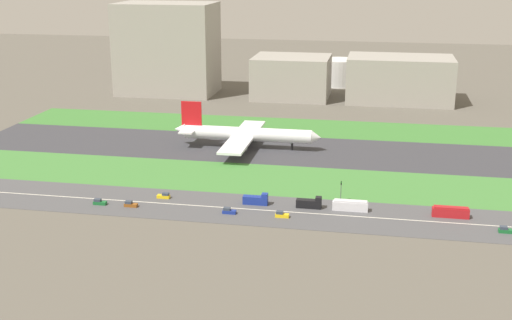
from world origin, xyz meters
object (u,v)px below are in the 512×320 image
(car_3, at_px, (281,215))
(traffic_light, at_px, (341,190))
(terminal_building, at_px, (167,49))
(bus_1, at_px, (350,206))
(car_6, at_px, (130,204))
(truck_0, at_px, (310,203))
(car_1, at_px, (99,202))
(hangar_building, at_px, (292,77))
(car_4, at_px, (164,196))
(car_2, at_px, (229,211))
(bus_0, at_px, (451,212))
(truck_1, at_px, (256,200))
(car_5, at_px, (505,230))
(fuel_tank_west, at_px, (340,72))
(office_tower, at_px, (400,79))
(airliner, at_px, (244,134))

(car_3, bearing_deg, traffic_light, -134.51)
(terminal_building, bearing_deg, bus_1, -56.52)
(car_6, bearing_deg, truck_0, -170.38)
(car_1, distance_m, hangar_building, 196.25)
(car_4, height_order, car_6, same)
(bus_1, distance_m, car_6, 73.10)
(bus_1, relative_size, car_2, 2.64)
(traffic_light, bearing_deg, terminal_building, 123.86)
(car_6, bearing_deg, bus_0, -174.52)
(truck_1, xyz_separation_m, car_4, (-32.46, 0.00, -0.75))
(truck_1, xyz_separation_m, truck_0, (18.09, 0.00, 0.00))
(traffic_light, bearing_deg, truck_1, -163.97)
(car_5, bearing_deg, car_3, 0.00)
(terminal_building, height_order, fuel_tank_west, terminal_building)
(car_3, height_order, hangar_building, hangar_building)
(bus_0, height_order, traffic_light, traffic_light)
(truck_0, relative_size, car_6, 1.91)
(truck_1, bearing_deg, traffic_light, 16.03)
(car_6, distance_m, fuel_tank_west, 243.08)
(car_1, height_order, car_3, same)
(bus_1, distance_m, car_3, 23.58)
(truck_0, distance_m, fuel_tank_west, 227.17)
(traffic_light, relative_size, hangar_building, 0.16)
(bus_1, distance_m, hangar_building, 187.62)
(car_6, bearing_deg, car_2, -180.00)
(car_1, height_order, car_5, same)
(truck_1, distance_m, bus_0, 63.38)
(car_5, xyz_separation_m, traffic_light, (-50.82, 17.99, 3.37))
(car_4, relative_size, office_tower, 0.07)
(airliner, relative_size, car_3, 14.77)
(car_5, relative_size, car_4, 1.00)
(car_4, bearing_deg, bus_0, -0.00)
(office_tower, height_order, fuel_tank_west, office_tower)
(car_5, xyz_separation_m, truck_0, (-60.55, 10.00, 0.75))
(office_tower, bearing_deg, traffic_light, -97.16)
(car_3, height_order, fuel_tank_west, fuel_tank_west)
(bus_0, bearing_deg, bus_1, 180.00)
(car_5, bearing_deg, car_2, 0.00)
(truck_0, bearing_deg, hangar_building, 99.67)
(car_5, xyz_separation_m, car_2, (-85.88, 0.00, 0.00))
(car_3, relative_size, car_2, 1.00)
(car_2, bearing_deg, airliner, -81.93)
(airliner, bearing_deg, truck_1, -74.93)
(terminal_building, bearing_deg, hangar_building, 0.00)
(bus_0, xyz_separation_m, car_6, (-104.32, -10.00, -0.90))
(airliner, height_order, truck_1, airliner)
(car_5, bearing_deg, truck_1, -7.25)
(truck_0, bearing_deg, office_tower, 80.15)
(car_1, relative_size, fuel_tank_west, 0.18)
(bus_0, bearing_deg, truck_1, 180.00)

